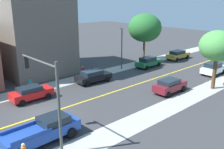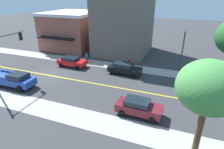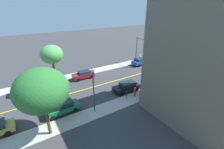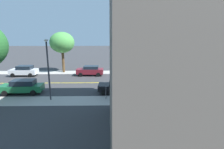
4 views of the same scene
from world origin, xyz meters
name	(u,v)px [view 2 (image 2 of 4)]	position (x,y,z in m)	size (l,w,h in m)	color
ground_plane	(50,75)	(0.00, 0.00, 0.00)	(140.00, 140.00, 0.00)	#38383A
sidewalk_left	(76,60)	(-6.81, 0.00, 0.00)	(2.66, 126.00, 0.01)	#ADA8A0
sidewalk_right	(10,99)	(6.81, 0.00, 0.00)	(2.66, 126.00, 0.01)	#ADA8A0
road_centerline_stripe	(50,75)	(0.00, 0.00, 0.00)	(0.20, 126.00, 0.00)	yellow
corner_shop_building	(73,30)	(-14.32, -4.80, 3.56)	(12.21, 9.81, 7.10)	#935142
brick_apartment_block	(125,12)	(-14.33, 6.11, 7.48)	(11.52, 9.14, 14.93)	#665B51
street_tree_right_corner	(209,88)	(7.12, 18.52, 5.10)	(4.15, 4.15, 6.91)	brown
fire_hydrant	(89,62)	(-6.09, 2.83, 0.37)	(0.44, 0.24, 0.75)	yellow
parking_meter	(138,65)	(-6.33, 10.93, 0.89)	(0.12, 0.18, 1.35)	#4C4C51
traffic_light_mast	(2,53)	(4.96, -1.90, 4.42)	(4.97, 0.32, 6.58)	#474C47
street_lamp	(183,48)	(-6.50, 16.67, 3.87)	(0.70, 0.36, 6.23)	#38383D
red_sedan_left_curb	(72,62)	(-4.13, 0.95, 0.79)	(2.05, 4.35, 1.50)	red
maroon_sedan_right_curb	(139,107)	(4.42, 13.59, 0.82)	(2.05, 4.28, 1.56)	maroon
green_sedan_left_curb	(211,80)	(-4.42, 20.47, 0.83)	(2.09, 4.69, 1.59)	#196638
black_sedan_left_curb	(124,68)	(-4.33, 9.43, 0.82)	(2.29, 4.74, 1.58)	black
blue_pickup_truck	(13,79)	(4.20, -2.04, 0.91)	(2.33, 5.88, 1.78)	#1E429E
pedestrian_teal_shirt	(87,57)	(-6.77, 2.14, 0.84)	(0.38, 0.38, 1.61)	#33384C
pedestrian_red_shirt	(129,63)	(-6.56, 9.46, 0.91)	(0.34, 0.34, 1.72)	brown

